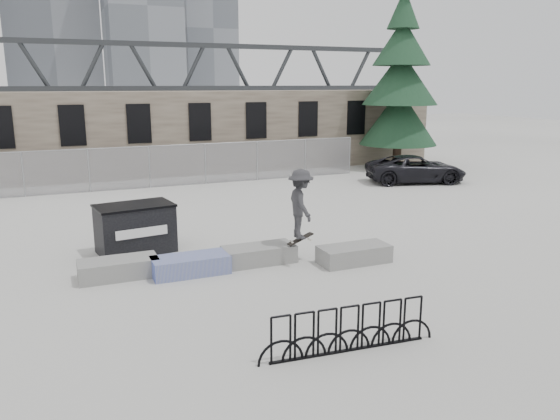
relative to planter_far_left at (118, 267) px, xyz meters
The scene contains 13 objects.
ground 2.97m from the planter_far_left, ahead, with size 120.00×120.00×0.00m, color beige.
stone_wall 16.42m from the planter_far_left, 79.56° to the left, with size 36.00×2.58×4.50m.
chainlink_fence 12.66m from the planter_far_left, 76.49° to the left, with size 22.06×0.06×2.02m.
planter_far_left is the anchor object (origin of this frame).
planter_center_left 1.83m from the planter_far_left, 14.59° to the right, with size 2.00×0.90×0.49m.
planter_center_right 3.78m from the planter_far_left, ahead, with size 2.00×0.90×0.49m.
planter_offset 6.38m from the planter_far_left, 12.11° to the right, with size 2.00×0.90×0.49m.
dumpster 2.26m from the planter_far_left, 69.90° to the left, with size 2.36×1.63×1.45m.
bike_rack 6.79m from the planter_far_left, 59.14° to the right, with size 3.58×0.31×0.90m.
spruce_tree 22.30m from the planter_far_left, 36.44° to the left, with size 4.48×4.48×11.50m.
truss_bridge 56.43m from the planter_far_left, 76.70° to the left, with size 70.00×3.00×9.80m.
suv 17.81m from the planter_far_left, 28.62° to the left, with size 2.28×4.95×1.38m, color black.
skateboarder 5.12m from the planter_far_left, ahead, with size 0.88×1.34×2.11m.
Camera 1 is at (-4.32, -13.76, 4.92)m, focal length 35.00 mm.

